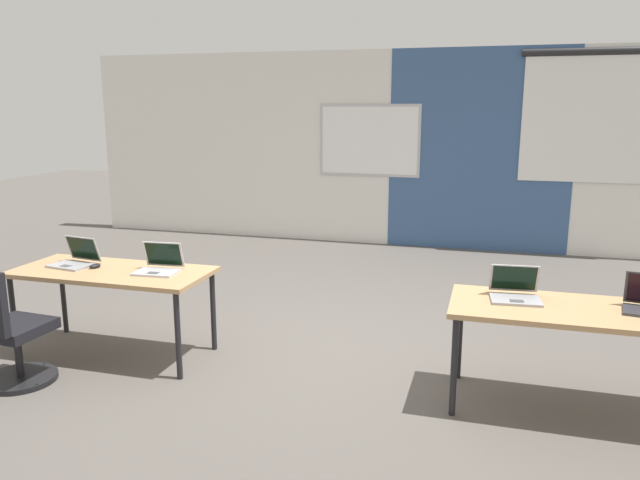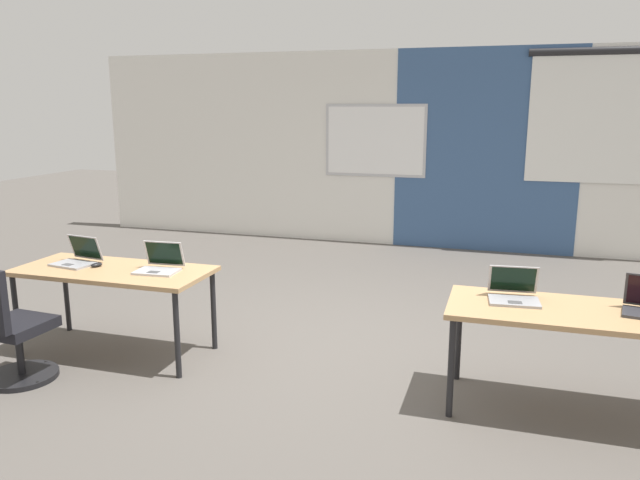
{
  "view_description": "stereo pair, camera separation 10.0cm",
  "coord_description": "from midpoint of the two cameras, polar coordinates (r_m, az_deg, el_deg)",
  "views": [
    {
      "loc": [
        1.19,
        -4.76,
        2.02
      ],
      "look_at": [
        -0.15,
        -0.04,
        0.95
      ],
      "focal_mm": 34.46,
      "sensor_mm": 36.0,
      "label": 1
    },
    {
      "loc": [
        1.29,
        -4.73,
        2.02
      ],
      "look_at": [
        -0.15,
        -0.04,
        0.95
      ],
      "focal_mm": 34.46,
      "sensor_mm": 36.0,
      "label": 2
    }
  ],
  "objects": [
    {
      "name": "chair_near_left_end",
      "position": [
        5.08,
        -27.47,
        -7.99
      ],
      "size": [
        0.52,
        0.55,
        0.92
      ],
      "rotation": [
        0.0,
        0.0,
        3.07
      ],
      "color": "black",
      "rests_on": "ground"
    },
    {
      "name": "mouse_near_left_end",
      "position": [
        5.37,
        -20.67,
        -2.28
      ],
      "size": [
        0.09,
        0.11,
        0.03
      ],
      "color": "black",
      "rests_on": "desk_near_left"
    },
    {
      "name": "laptop_near_right_inner",
      "position": [
        4.42,
        17.05,
        -4.66
      ],
      "size": [
        0.36,
        0.34,
        0.22
      ],
      "rotation": [
        0.0,
        0.0,
        0.09
      ],
      "color": "#9E9EA3",
      "rests_on": "desk_near_right"
    },
    {
      "name": "desk_near_left",
      "position": [
        5.29,
        -19.24,
        -3.26
      ],
      "size": [
        1.6,
        0.7,
        0.72
      ],
      "color": "tan",
      "rests_on": "ground"
    },
    {
      "name": "back_wall_assembly",
      "position": [
        9.04,
        8.37,
        8.37
      ],
      "size": [
        10.0,
        0.27,
        2.8
      ],
      "color": "silver",
      "rests_on": "ground"
    },
    {
      "name": "ground_plane",
      "position": [
        5.3,
        1.18,
        -10.04
      ],
      "size": [
        24.0,
        24.0,
        0.0
      ],
      "color": "#56514C"
    },
    {
      "name": "desk_near_right",
      "position": [
        4.39,
        21.89,
        -6.63
      ],
      "size": [
        1.6,
        0.7,
        0.72
      ],
      "color": "tan",
      "rests_on": "ground"
    },
    {
      "name": "laptop_near_left_inner",
      "position": [
        5.09,
        -15.28,
        -2.33
      ],
      "size": [
        0.35,
        0.32,
        0.23
      ],
      "rotation": [
        0.0,
        0.0,
        0.07
      ],
      "color": "#B7B7BC",
      "rests_on": "desk_near_left"
    },
    {
      "name": "laptop_near_left_end",
      "position": [
        5.52,
        -22.27,
        -1.68
      ],
      "size": [
        0.37,
        0.35,
        0.23
      ],
      "rotation": [
        0.0,
        0.0,
        -0.15
      ],
      "color": "#9E9EA3",
      "rests_on": "desk_near_left"
    }
  ]
}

